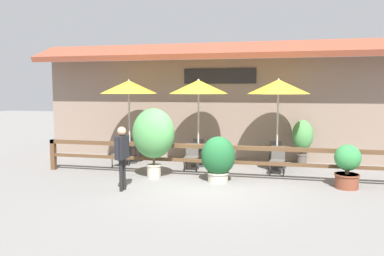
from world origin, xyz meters
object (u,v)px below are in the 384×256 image
Objects in this scene: chair_near_streetside at (121,153)px; potted_plant_corner_fern at (218,158)px; potted_plant_tall_tropical at (347,166)px; chair_far_streetside at (278,159)px; chair_middle_streetside at (192,156)px; chair_far_wallside at (276,152)px; pedestrian at (122,150)px; dining_table_near at (130,146)px; patio_umbrella_middle at (198,87)px; chair_middle_wallside at (200,149)px; patio_umbrella_far at (278,87)px; potted_plant_broad_leaf at (303,137)px; potted_plant_entrance_palm at (154,135)px; dining_table_far at (277,152)px; chair_near_wallside at (137,147)px; patio_umbrella_near at (129,87)px; dining_table_middle at (198,149)px.

potted_plant_corner_fern reaches higher than chair_near_streetside.
chair_far_streetside is at bearing 144.25° from potted_plant_tall_tropical.
chair_far_wallside is (2.56, 1.35, 0.00)m from chair_middle_streetside.
potted_plant_tall_tropical is 0.70× the size of pedestrian.
patio_umbrella_middle is (2.42, -0.03, 2.03)m from dining_table_near.
chair_middle_wallside is 3.44m from patio_umbrella_far.
chair_middle_streetside is 4.53m from potted_plant_tall_tropical.
potted_plant_corner_fern is at bearing -63.98° from patio_umbrella_middle.
potted_plant_broad_leaf is (-0.92, 2.88, 0.35)m from potted_plant_tall_tropical.
potted_plant_entrance_palm is (-3.37, -2.63, 0.79)m from chair_far_wallside.
dining_table_far is 0.82× the size of potted_plant_tall_tropical.
patio_umbrella_far reaches higher than pedestrian.
potted_plant_corner_fern is (1.05, -2.64, 0.20)m from chair_middle_wallside.
chair_middle_wallside is 0.74× the size of potted_plant_tall_tropical.
potted_plant_broad_leaf reaches higher than dining_table_near.
potted_plant_corner_fern is at bearing -0.79° from potted_plant_entrance_palm.
potted_plant_corner_fern reaches higher than chair_near_wallside.
potted_plant_broad_leaf reaches higher than chair_middle_wallside.
potted_plant_tall_tropical reaches higher than chair_middle_wallside.
patio_umbrella_middle is 1.89× the size of potted_plant_broad_leaf.
chair_far_streetside is (4.96, -1.36, 0.00)m from chair_near_wallside.
potted_plant_entrance_palm is at bearing 126.04° from chair_near_wallside.
dining_table_far is (4.95, -0.02, 0.00)m from dining_table_near.
pedestrian is (1.18, -4.07, 0.57)m from chair_near_wallside.
potted_plant_tall_tropical is (4.28, -1.91, -2.01)m from patio_umbrella_middle.
potted_plant_broad_leaf is (2.39, 2.94, 0.28)m from potted_plant_corner_fern.
potted_plant_broad_leaf is (3.43, 1.64, 0.47)m from chair_middle_streetside.
potted_plant_tall_tropical is at bearing 160.13° from chair_middle_wallside.
potted_plant_entrance_palm is 1.32× the size of potted_plant_broad_leaf.
chair_far_wallside is (-0.04, 0.68, -0.11)m from dining_table_far.
patio_umbrella_near reaches higher than chair_near_wallside.
chair_far_wallside is at bearing 98.78° from chair_far_streetside.
dining_table_near is 5.86m from potted_plant_broad_leaf.
chair_middle_wallside is at bearing 165.68° from patio_umbrella_far.
patio_umbrella_far is 3.42× the size of chair_far_streetside.
chair_far_streetside and chair_far_wallside have the same top height.
chair_near_streetside is 0.74× the size of potted_plant_tall_tropical.
chair_far_wallside is at bearing -174.05° from chair_near_wallside.
patio_umbrella_near is 3.07× the size of dining_table_middle.
chair_near_streetside and chair_far_streetside have the same top height.
chair_middle_wallside is at bearing 111.58° from potted_plant_corner_fern.
patio_umbrella_far is 5.29m from pedestrian.
chair_far_streetside is at bearing -14.73° from dining_table_middle.
pedestrian is (-4.58, -4.35, 0.09)m from potted_plant_broad_leaf.
patio_umbrella_middle is 2.53m from patio_umbrella_far.
potted_plant_entrance_palm is 1.77× the size of potted_plant_tall_tropical.
patio_umbrella_near is 3.42× the size of chair_far_wallside.
pedestrian is at bearing -137.94° from dining_table_far.
chair_middle_streetside is (-0.07, -0.67, -2.14)m from patio_umbrella_middle.
patio_umbrella_near is at bearing 135.00° from dining_table_near.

